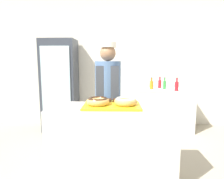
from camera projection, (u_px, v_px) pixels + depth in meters
ground_plane at (112, 179)px, 2.39m from camera, size 14.00×14.00×0.00m
wall_back at (114, 63)px, 4.29m from camera, size 8.00×0.06×2.70m
display_counter at (112, 144)px, 2.32m from camera, size 1.42×0.52×0.88m
serving_tray at (112, 105)px, 2.25m from camera, size 0.63×0.45×0.02m
donut_chocolate_glaze at (98, 101)px, 2.23m from camera, size 0.26×0.26×0.08m
donut_light_glaze at (126, 101)px, 2.22m from camera, size 0.26×0.26×0.08m
brownie_back_left at (108, 100)px, 2.41m from camera, size 0.09×0.09×0.03m
brownie_back_right at (117, 100)px, 2.40m from camera, size 0.09×0.09×0.03m
baker_person at (108, 99)px, 2.80m from camera, size 0.36×0.36×1.64m
beverage_fridge at (60, 85)px, 4.01m from camera, size 0.66×0.59×1.81m
chest_freezer at (163, 109)px, 4.04m from camera, size 1.08×0.62×0.83m
bottle_red at (177, 86)px, 3.73m from camera, size 0.07×0.07×0.25m
bottle_red_b at (160, 84)px, 4.11m from camera, size 0.06×0.06×0.24m
bottle_orange at (151, 85)px, 3.96m from camera, size 0.07×0.07×0.23m
bottle_green at (165, 85)px, 3.97m from camera, size 0.06×0.06×0.23m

